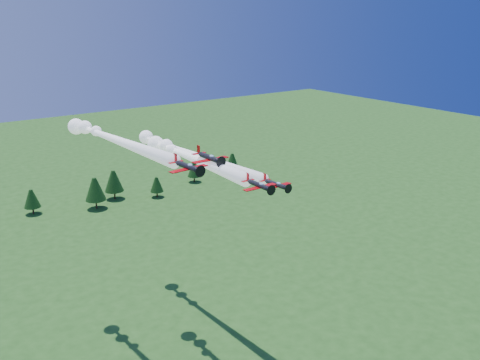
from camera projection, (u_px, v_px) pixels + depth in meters
plane_lead at (187, 156)px, 110.60m from camera, size 6.52×43.00×3.70m
plane_left at (111, 138)px, 111.19m from camera, size 8.70×50.35×3.70m
plane_right at (186, 152)px, 127.57m from camera, size 7.95×57.11×3.70m
plane_slot at (209, 158)px, 102.96m from camera, size 7.75×8.47×2.74m
treeline at (50, 197)px, 192.94m from camera, size 164.05×18.32×11.96m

